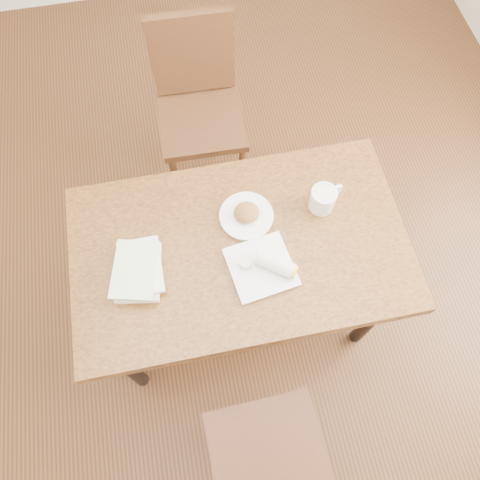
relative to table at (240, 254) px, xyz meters
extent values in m
cube|color=#472814|center=(0.00, 0.00, -0.67)|extent=(4.00, 5.00, 0.01)
cube|color=brown|center=(0.00, 0.00, 0.05)|extent=(1.28, 0.76, 0.06)
cylinder|color=black|center=(-0.54, -0.28, -0.32)|extent=(0.06, 0.06, 0.69)
cylinder|color=black|center=(0.54, -0.28, -0.32)|extent=(0.06, 0.06, 0.69)
cylinder|color=black|center=(-0.54, 0.28, -0.32)|extent=(0.06, 0.06, 0.69)
cylinder|color=black|center=(0.54, 0.28, -0.32)|extent=(0.06, 0.06, 0.69)
cylinder|color=#442213|center=(-0.23, -0.57, -0.44)|extent=(0.04, 0.04, 0.45)
cylinder|color=#442213|center=(0.13, -0.56, -0.44)|extent=(0.04, 0.04, 0.45)
cube|color=#442213|center=(-0.04, -0.74, -0.20)|extent=(0.43, 0.43, 0.04)
cylinder|color=#442613|center=(0.16, 1.02, -0.44)|extent=(0.04, 0.04, 0.45)
cylinder|color=#442613|center=(-0.20, 1.03, -0.44)|extent=(0.04, 0.04, 0.45)
cylinder|color=#442613|center=(0.14, 0.66, -0.44)|extent=(0.04, 0.04, 0.45)
cylinder|color=#442613|center=(-0.22, 0.67, -0.44)|extent=(0.04, 0.04, 0.45)
cube|color=#442613|center=(-0.03, 0.84, -0.20)|extent=(0.43, 0.43, 0.04)
cube|color=#442613|center=(-0.02, 1.03, 0.06)|extent=(0.40, 0.05, 0.45)
cylinder|color=white|center=(0.05, 0.11, 0.09)|extent=(0.21, 0.21, 0.01)
cylinder|color=white|center=(0.05, 0.11, 0.10)|extent=(0.21, 0.21, 0.01)
ellipsoid|color=#B27538|center=(0.05, 0.11, 0.12)|extent=(0.11, 0.11, 0.05)
cylinder|color=white|center=(0.35, 0.11, 0.13)|extent=(0.10, 0.10, 0.10)
torus|color=white|center=(0.40, 0.13, 0.13)|extent=(0.08, 0.04, 0.08)
cylinder|color=tan|center=(0.35, 0.11, 0.18)|extent=(0.09, 0.09, 0.01)
cylinder|color=#F2E5CC|center=(0.35, 0.11, 0.18)|extent=(0.06, 0.06, 0.00)
cube|color=white|center=(0.06, -0.11, 0.09)|extent=(0.25, 0.25, 0.01)
cube|color=white|center=(0.06, -0.11, 0.10)|extent=(0.26, 0.26, 0.01)
cylinder|color=white|center=(0.11, -0.12, 0.13)|extent=(0.15, 0.13, 0.06)
cylinder|color=yellow|center=(0.16, -0.16, 0.13)|extent=(0.05, 0.05, 0.05)
cylinder|color=silver|center=(0.00, -0.09, 0.12)|extent=(0.05, 0.05, 0.03)
cylinder|color=red|center=(0.00, -0.09, 0.13)|extent=(0.04, 0.04, 0.01)
cube|color=white|center=(-0.39, -0.04, 0.10)|extent=(0.19, 0.25, 0.02)
cube|color=silver|center=(-0.37, -0.03, 0.12)|extent=(0.15, 0.22, 0.02)
cube|color=#97C482|center=(-0.39, -0.04, 0.14)|extent=(0.21, 0.26, 0.02)
camera|label=1|loc=(-0.14, -0.72, 1.70)|focal=35.00mm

